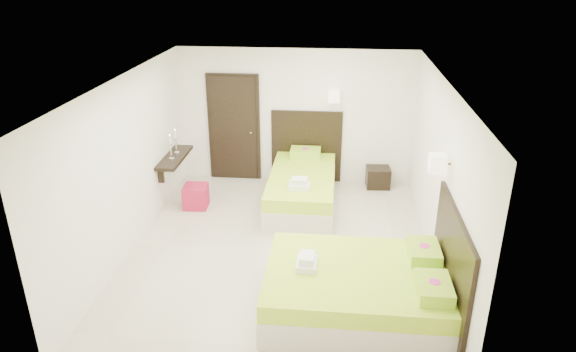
# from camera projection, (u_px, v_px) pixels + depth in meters

# --- Properties ---
(floor) EXTENTS (5.50, 5.50, 0.00)m
(floor) POSITION_uv_depth(u_px,v_px,m) (280.00, 249.00, 7.85)
(floor) COLOR beige
(floor) RESTS_ON ground
(bed_single) EXTENTS (1.37, 2.29, 1.89)m
(bed_single) POSITION_uv_depth(u_px,v_px,m) (302.00, 185.00, 9.25)
(bed_single) COLOR beige
(bed_single) RESTS_ON ground
(bed_double) EXTENTS (2.26, 1.92, 1.86)m
(bed_double) POSITION_uv_depth(u_px,v_px,m) (363.00, 288.00, 6.37)
(bed_double) COLOR beige
(bed_double) RESTS_ON ground
(nightstand) EXTENTS (0.47, 0.42, 0.39)m
(nightstand) POSITION_uv_depth(u_px,v_px,m) (378.00, 177.00, 9.94)
(nightstand) COLOR black
(nightstand) RESTS_ON ground
(ottoman) EXTENTS (0.43, 0.43, 0.41)m
(ottoman) POSITION_uv_depth(u_px,v_px,m) (196.00, 196.00, 9.13)
(ottoman) COLOR maroon
(ottoman) RESTS_ON ground
(door) EXTENTS (1.02, 0.15, 2.14)m
(door) POSITION_uv_depth(u_px,v_px,m) (234.00, 128.00, 10.02)
(door) COLOR black
(door) RESTS_ON ground
(console_shelf) EXTENTS (0.35, 1.20, 0.78)m
(console_shelf) POSITION_uv_depth(u_px,v_px,m) (174.00, 158.00, 9.19)
(console_shelf) COLOR black
(console_shelf) RESTS_ON ground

